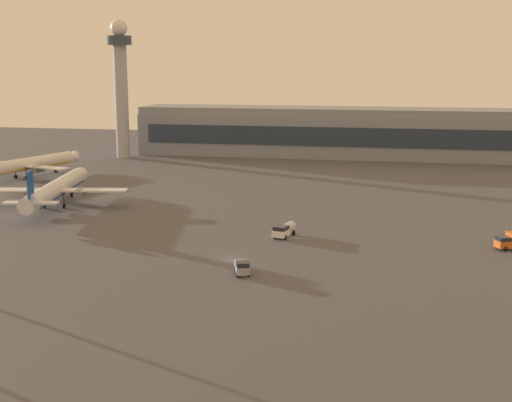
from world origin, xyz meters
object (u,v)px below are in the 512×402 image
(airplane_near_gate, at_px, (56,189))
(fuel_truck, at_px, (284,230))
(airplane_taxiway_distant, at_px, (25,165))
(baggage_tractor, at_px, (242,267))
(control_tower, at_px, (121,79))

(airplane_near_gate, bearing_deg, fuel_truck, -28.15)
(airplane_taxiway_distant, bearing_deg, airplane_near_gate, -34.90)
(baggage_tractor, bearing_deg, airplane_taxiway_distant, -63.48)
(airplane_near_gate, xyz_separation_m, airplane_taxiway_distant, (-26.91, 34.72, -0.23))
(control_tower, xyz_separation_m, airplane_near_gate, (16.90, -80.93, -21.99))
(control_tower, height_order, baggage_tractor, control_tower)
(control_tower, xyz_separation_m, airplane_taxiway_distant, (-10.02, -46.22, -22.21))
(control_tower, distance_m, airplane_near_gate, 85.55)
(baggage_tractor, bearing_deg, control_tower, -80.08)
(airplane_taxiway_distant, distance_m, fuel_truck, 96.20)
(airplane_taxiway_distant, height_order, baggage_tractor, airplane_taxiway_distant)
(airplane_near_gate, xyz_separation_m, baggage_tractor, (51.56, -41.64, -2.80))
(control_tower, relative_size, baggage_tractor, 9.96)
(airplane_taxiway_distant, relative_size, baggage_tractor, 8.29)
(airplane_near_gate, distance_m, fuel_truck, 56.77)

